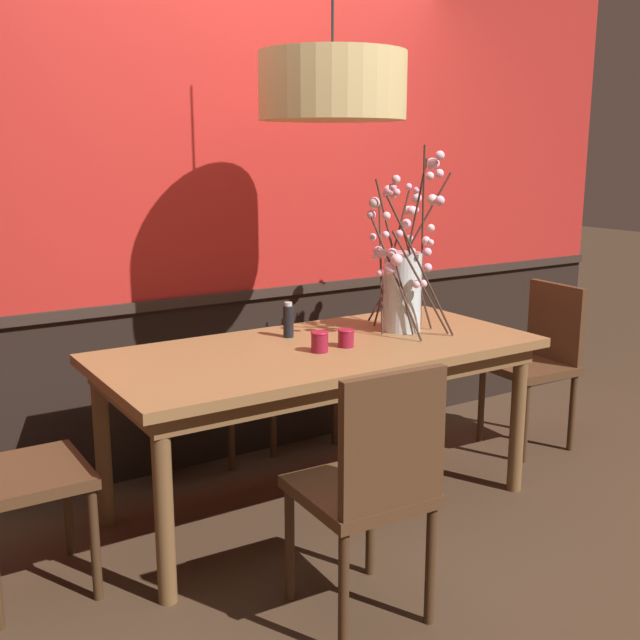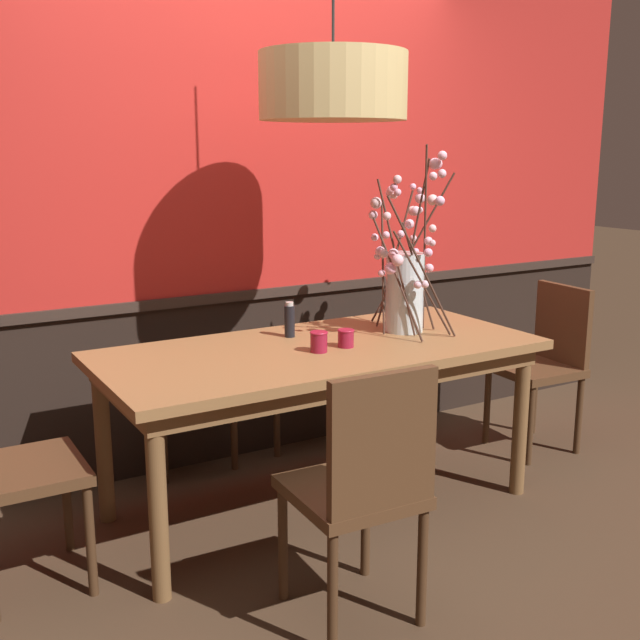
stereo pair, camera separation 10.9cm
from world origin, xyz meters
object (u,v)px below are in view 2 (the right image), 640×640
object	(u,v)px
dining_table	(320,364)
chair_near_side_left	(363,483)
chair_head_east_end	(545,358)
candle_holder_nearer_edge	(319,342)
vase_with_blossoms	(405,282)
chair_far_side_right	(288,347)
chair_head_west_end	(3,455)
pendant_lamp	(333,87)
condiment_bottle	(290,320)
candle_holder_nearer_center	(346,338)
chair_far_side_left	(181,365)

from	to	relation	value
dining_table	chair_near_side_left	xyz separation A→B (m)	(-0.34, -0.86, -0.16)
chair_head_east_end	chair_near_side_left	world-z (taller)	chair_near_side_left
dining_table	candle_holder_nearer_edge	xyz separation A→B (m)	(-0.06, -0.09, 0.13)
dining_table	vase_with_blossoms	world-z (taller)	vase_with_blossoms
chair_far_side_right	vase_with_blossoms	distance (m)	0.99
chair_head_east_end	chair_head_west_end	xyz separation A→B (m)	(-2.79, -0.03, 0.03)
dining_table	pendant_lamp	world-z (taller)	pendant_lamp
chair_head_west_end	dining_table	bearing A→B (deg)	0.57
candle_holder_nearer_edge	vase_with_blossoms	bearing A→B (deg)	12.95
vase_with_blossoms	pendant_lamp	xyz separation A→B (m)	(-0.41, -0.01, 0.88)
chair_head_west_end	pendant_lamp	xyz separation A→B (m)	(1.43, 0.05, 1.35)
dining_table	condiment_bottle	bearing A→B (deg)	99.08
dining_table	vase_with_blossoms	bearing A→B (deg)	4.62
vase_with_blossoms	candle_holder_nearer_center	distance (m)	0.47
chair_far_side_left	candle_holder_nearer_edge	xyz separation A→B (m)	(0.28, -0.95, 0.30)
chair_head_east_end	vase_with_blossoms	size ratio (longest dim) A/B	1.03
chair_head_west_end	candle_holder_nearer_center	bearing A→B (deg)	-2.43
chair_head_east_end	chair_far_side_left	bearing A→B (deg)	154.47
chair_head_east_end	candle_holder_nearer_center	xyz separation A→B (m)	(-1.35, -0.09, 0.30)
chair_far_side_left	candle_holder_nearer_center	distance (m)	1.07
condiment_bottle	pendant_lamp	xyz separation A→B (m)	(0.12, -0.19, 1.04)
candle_holder_nearer_edge	pendant_lamp	world-z (taller)	pendant_lamp
dining_table	chair_far_side_right	size ratio (longest dim) A/B	2.08
chair_far_side_right	chair_head_east_end	bearing A→B (deg)	-37.41
condiment_bottle	pendant_lamp	bearing A→B (deg)	-57.28
dining_table	candle_holder_nearer_edge	distance (m)	0.17
chair_head_east_end	chair_far_side_right	distance (m)	1.43
pendant_lamp	chair_near_side_left	bearing A→B (deg)	-115.33
dining_table	chair_far_side_left	xyz separation A→B (m)	(-0.34, 0.86, -0.17)
chair_near_side_left	pendant_lamp	world-z (taller)	pendant_lamp
candle_holder_nearer_edge	pendant_lamp	distance (m)	1.09
vase_with_blossoms	chair_near_side_left	bearing A→B (deg)	-132.88
chair_far_side_right	vase_with_blossoms	world-z (taller)	vase_with_blossoms
condiment_bottle	chair_near_side_left	bearing A→B (deg)	-105.72
chair_head_west_end	condiment_bottle	bearing A→B (deg)	10.04
chair_far_side_left	condiment_bottle	distance (m)	0.79
chair_head_west_end	chair_near_side_left	bearing A→B (deg)	-39.82
chair_near_side_left	chair_far_side_right	xyz separation A→B (m)	(0.64, 1.74, 0.00)
chair_far_side_right	chair_head_west_end	size ratio (longest dim) A/B	0.99
chair_far_side_right	chair_near_side_left	bearing A→B (deg)	-110.33
chair_head_west_end	candle_holder_nearer_center	xyz separation A→B (m)	(1.44, -0.06, 0.27)
chair_head_east_end	vase_with_blossoms	world-z (taller)	vase_with_blossoms
chair_far_side_left	condiment_bottle	world-z (taller)	condiment_bottle
chair_near_side_left	chair_head_west_end	bearing A→B (deg)	140.18
chair_far_side_right	chair_far_side_left	xyz separation A→B (m)	(-0.65, -0.02, -0.01)
chair_head_east_end	condiment_bottle	distance (m)	1.53
vase_with_blossoms	candle_holder_nearer_center	bearing A→B (deg)	-164.25
chair_far_side_right	candle_holder_nearer_edge	bearing A→B (deg)	-110.55
candle_holder_nearer_edge	condiment_bottle	xyz separation A→B (m)	(0.02, 0.31, 0.03)
chair_far_side_right	candle_holder_nearer_edge	distance (m)	1.08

